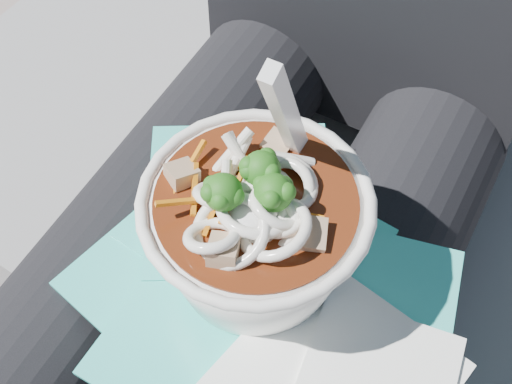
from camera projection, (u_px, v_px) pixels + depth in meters
The scene contains 6 objects.
stone_ledge at pixel (300, 287), 0.96m from camera, with size 1.00×0.50×0.43m, color slate.
lap at pixel (242, 271), 0.65m from camera, with size 0.35×0.48×0.14m.
person_body at pixel (289, 180), 0.67m from camera, with size 0.34×0.94×0.98m.
plastic_bag at pixel (256, 268), 0.57m from camera, with size 0.32×0.30×0.01m.
napkins at pixel (347, 378), 0.50m from camera, with size 0.17×0.17×0.01m.
udon_bowl at pixel (256, 227), 0.51m from camera, with size 0.17×0.17×0.21m.
Camera 1 is at (0.16, -0.27, 1.08)m, focal length 50.00 mm.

